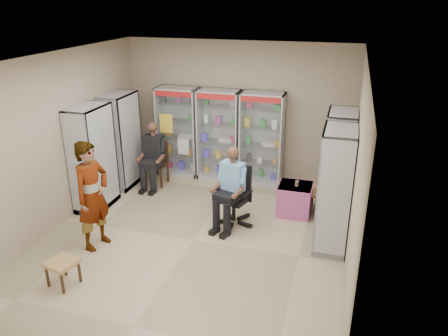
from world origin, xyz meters
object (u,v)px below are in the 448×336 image
(cabinet_right_near, at_px, (335,190))
(seated_shopkeeper, at_px, (233,189))
(pink_trunk, at_px, (295,199))
(woven_stool_b, at_px, (63,273))
(cabinet_back_right, at_px, (262,139))
(standing_man, at_px, (93,196))
(office_chair, at_px, (234,196))
(cabinet_left_near, at_px, (93,158))
(wooden_chair, at_px, (156,164))
(cabinet_back_left, at_px, (179,132))
(cabinet_back_mid, at_px, (219,135))
(cabinet_right_far, at_px, (338,166))
(woven_stool_a, at_px, (316,201))
(cabinet_left_far, at_px, (121,141))

(cabinet_right_near, height_order, seated_shopkeeper, cabinet_right_near)
(pink_trunk, xyz_separation_m, woven_stool_b, (-2.87, -3.10, -0.10))
(cabinet_back_right, bearing_deg, seated_shopkeeper, -92.50)
(cabinet_back_right, height_order, standing_man, cabinet_back_right)
(office_chair, height_order, woven_stool_b, office_chair)
(cabinet_left_near, bearing_deg, wooden_chair, 152.39)
(pink_trunk, bearing_deg, cabinet_back_left, 155.74)
(cabinet_back_mid, distance_m, cabinet_right_far, 2.82)
(cabinet_right_near, distance_m, woven_stool_b, 4.26)
(cabinet_back_mid, xyz_separation_m, office_chair, (0.86, -1.96, -0.45))
(cabinet_back_mid, distance_m, cabinet_right_near, 3.41)
(cabinet_back_mid, xyz_separation_m, wooden_chair, (-1.20, -0.73, -0.53))
(cabinet_left_near, bearing_deg, standing_man, 31.23)
(cabinet_back_left, bearing_deg, woven_stool_a, -18.19)
(cabinet_left_far, distance_m, pink_trunk, 3.83)
(seated_shopkeeper, bearing_deg, office_chair, 106.57)
(cabinet_back_left, bearing_deg, standing_man, -92.75)
(cabinet_left_far, distance_m, woven_stool_a, 4.21)
(cabinet_back_right, xyz_separation_m, cabinet_left_near, (-2.83, -2.03, 0.00))
(cabinet_right_far, distance_m, pink_trunk, 1.02)
(woven_stool_a, xyz_separation_m, standing_man, (-3.36, -2.25, 0.70))
(cabinet_back_left, distance_m, woven_stool_b, 4.44)
(cabinet_right_far, bearing_deg, seated_shopkeeper, 117.11)
(cabinet_left_near, xyz_separation_m, seated_shopkeeper, (2.74, 0.02, -0.30))
(cabinet_back_left, bearing_deg, office_chair, -47.24)
(seated_shopkeeper, relative_size, pink_trunk, 2.31)
(cabinet_back_left, height_order, office_chair, cabinet_back_left)
(cabinet_back_mid, distance_m, cabinet_left_near, 2.77)
(cabinet_back_right, distance_m, cabinet_right_far, 1.98)
(cabinet_left_far, height_order, seated_shopkeeper, cabinet_left_far)
(cabinet_left_near, distance_m, woven_stool_b, 2.62)
(cabinet_left_near, bearing_deg, cabinet_back_left, 155.39)
(cabinet_back_right, relative_size, cabinet_left_near, 1.00)
(cabinet_back_right, height_order, woven_stool_b, cabinet_back_right)
(cabinet_back_left, xyz_separation_m, cabinet_right_near, (3.53, -2.23, 0.00))
(cabinet_right_far, height_order, office_chair, cabinet_right_far)
(cabinet_right_far, bearing_deg, cabinet_right_near, -180.00)
(wooden_chair, bearing_deg, office_chair, -30.80)
(cabinet_left_far, distance_m, wooden_chair, 0.89)
(woven_stool_a, height_order, standing_man, standing_man)
(standing_man, bearing_deg, woven_stool_a, -43.47)
(wooden_chair, bearing_deg, cabinet_right_near, -21.64)
(cabinet_back_right, height_order, cabinet_left_far, same)
(woven_stool_b, bearing_deg, cabinet_back_left, 89.23)
(cabinet_back_left, relative_size, wooden_chair, 2.13)
(cabinet_right_far, height_order, seated_shopkeeper, cabinet_right_far)
(cabinet_back_left, distance_m, cabinet_back_right, 1.90)
(cabinet_left_far, relative_size, cabinet_left_near, 1.00)
(wooden_chair, bearing_deg, cabinet_right_far, -6.04)
(cabinet_back_left, relative_size, cabinet_left_far, 1.00)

